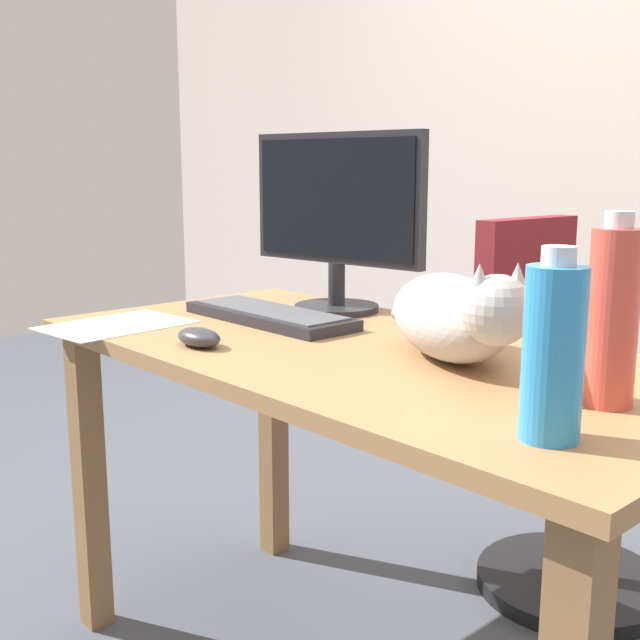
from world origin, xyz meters
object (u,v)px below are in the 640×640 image
office_chair (563,431)px  monitor (336,215)px  keyboard (269,315)px  water_bottle (553,351)px  cat (454,315)px  computer_mouse (199,337)px  spray_bottle (613,316)px

office_chair → monitor: 0.81m
keyboard → water_bottle: size_ratio=1.80×
monitor → cat: (0.49, -0.18, -0.15)m
cat → computer_mouse: cat is taller
office_chair → computer_mouse: size_ratio=8.69×
keyboard → water_bottle: bearing=-14.6°
monitor → office_chair: bearing=55.9°
office_chair → spray_bottle: bearing=-56.4°
monitor → water_bottle: bearing=-26.5°
keyboard → spray_bottle: bearing=-2.0°
monitor → keyboard: monitor is taller
monitor → spray_bottle: monitor is taller
computer_mouse → monitor: bearing=101.9°
cat → computer_mouse: bearing=-145.3°
computer_mouse → spray_bottle: (0.71, 0.23, 0.11)m
monitor → cat: bearing=-19.9°
water_bottle → computer_mouse: bearing=-177.1°
water_bottle → spray_bottle: 0.19m
computer_mouse → cat: bearing=34.7°
keyboard → computer_mouse: (0.11, -0.26, 0.00)m
office_chair → keyboard: 0.84m
monitor → keyboard: 0.29m
spray_bottle → monitor: bearing=164.5°
spray_bottle → computer_mouse: bearing=-162.2°
water_bottle → spray_bottle: spray_bottle is taller
office_chair → cat: (0.16, -0.67, 0.41)m
computer_mouse → water_bottle: bearing=2.9°
cat → spray_bottle: size_ratio=1.88×
keyboard → cat: cat is taller
keyboard → spray_bottle: spray_bottle is taller
cat → water_bottle: (0.34, -0.24, 0.03)m
spray_bottle → cat: bearing=171.9°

